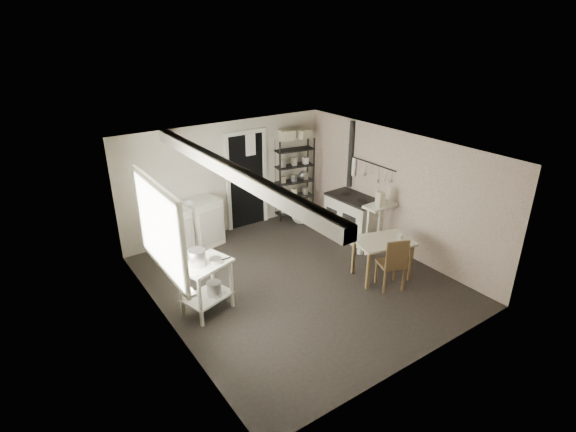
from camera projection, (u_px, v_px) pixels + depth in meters
floor at (298, 280)px, 7.72m from camera, size 5.00×5.00×0.00m
ceiling at (299, 150)px, 6.80m from camera, size 5.00×5.00×0.00m
wall_back at (227, 178)px, 9.14m from camera, size 4.50×0.02×2.30m
wall_front at (421, 289)px, 5.37m from camera, size 4.50×0.02×2.30m
wall_left at (164, 258)px, 6.09m from camera, size 0.02×5.00×2.30m
wall_right at (395, 192)px, 8.43m from camera, size 0.02×5.00×2.30m
window at (158, 229)px, 6.11m from camera, size 0.12×1.76×1.28m
doorway at (247, 181)px, 9.41m from camera, size 0.96×0.10×2.08m
ceiling_beam at (229, 170)px, 6.21m from camera, size 0.18×5.00×0.18m
wallpaper_panel at (395, 192)px, 8.43m from camera, size 0.01×5.00×2.30m
utensil_rail at (372, 164)px, 8.69m from camera, size 0.06×1.20×0.44m
prep_table at (207, 289)px, 6.75m from camera, size 0.86×0.72×0.84m
stockpot at (197, 258)px, 6.50m from camera, size 0.29×0.29×0.27m
saucepan at (216, 262)px, 6.59m from camera, size 0.21×0.21×0.11m
bucket at (214, 289)px, 6.77m from camera, size 0.25×0.25×0.24m
base_cabinets at (187, 228)px, 8.58m from camera, size 1.52×0.87×0.94m
mixing_bowl at (188, 204)px, 8.38m from camera, size 0.30×0.30×0.07m
counter_cup at (169, 210)px, 8.08m from camera, size 0.16×0.16×0.10m
shelf_rack at (294, 176)px, 9.88m from camera, size 0.89×0.47×1.80m
shelf_jar at (282, 160)px, 9.60m from camera, size 0.08×0.08×0.17m
storage_box_a at (287, 130)px, 9.36m from camera, size 0.35×0.32×0.21m
storage_box_b at (303, 129)px, 9.53m from camera, size 0.33×0.32×0.19m
stove at (352, 217)px, 9.12m from camera, size 0.67×1.13×0.87m
stovepipe at (351, 155)px, 9.15m from camera, size 0.14×0.14×1.49m
side_ledge at (378, 230)px, 8.55m from camera, size 0.64×0.37×0.96m
oats_box at (380, 203)px, 8.26m from camera, size 0.15×0.20×0.27m
work_table at (382, 257)px, 7.68m from camera, size 1.08×0.88×0.71m
table_cup at (400, 234)px, 7.54m from camera, size 0.11×0.11×0.09m
chair at (391, 261)px, 7.34m from camera, size 0.51×0.52×0.94m
flour_sack at (301, 213)px, 9.78m from camera, size 0.48×0.42×0.52m
floor_crock at (360, 250)px, 8.58m from camera, size 0.15×0.15×0.15m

